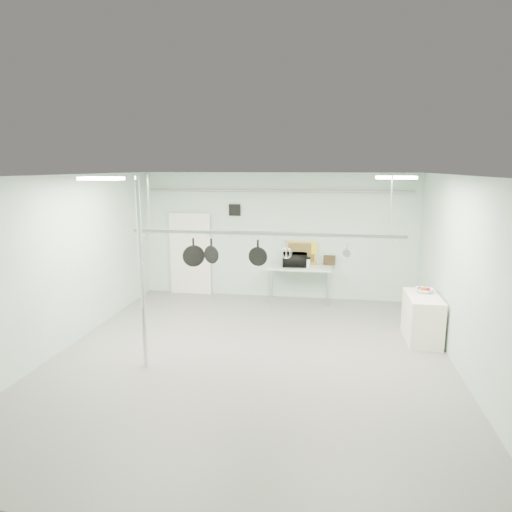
% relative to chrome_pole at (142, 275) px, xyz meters
% --- Properties ---
extents(floor, '(8.00, 8.00, 0.00)m').
position_rel_chrome_pole_xyz_m(floor, '(1.70, 0.60, -1.60)').
color(floor, gray).
rests_on(floor, ground).
extents(ceiling, '(7.00, 8.00, 0.02)m').
position_rel_chrome_pole_xyz_m(ceiling, '(1.70, 0.60, 1.59)').
color(ceiling, silver).
rests_on(ceiling, back_wall).
extents(back_wall, '(7.00, 0.02, 3.20)m').
position_rel_chrome_pole_xyz_m(back_wall, '(1.70, 4.59, 0.00)').
color(back_wall, silver).
rests_on(back_wall, floor).
extents(right_wall, '(0.02, 8.00, 3.20)m').
position_rel_chrome_pole_xyz_m(right_wall, '(5.19, 0.60, 0.00)').
color(right_wall, silver).
rests_on(right_wall, floor).
extents(door, '(1.10, 0.10, 2.20)m').
position_rel_chrome_pole_xyz_m(door, '(-0.60, 4.54, -0.55)').
color(door, silver).
rests_on(door, floor).
extents(wall_vent, '(0.30, 0.04, 0.30)m').
position_rel_chrome_pole_xyz_m(wall_vent, '(0.60, 4.57, 0.65)').
color(wall_vent, black).
rests_on(wall_vent, back_wall).
extents(conduit_pipe, '(6.60, 0.07, 0.07)m').
position_rel_chrome_pole_xyz_m(conduit_pipe, '(1.70, 4.50, 1.15)').
color(conduit_pipe, gray).
rests_on(conduit_pipe, back_wall).
extents(chrome_pole, '(0.08, 0.08, 3.20)m').
position_rel_chrome_pole_xyz_m(chrome_pole, '(0.00, 0.00, 0.00)').
color(chrome_pole, silver).
rests_on(chrome_pole, floor).
extents(prep_table, '(1.60, 0.70, 0.91)m').
position_rel_chrome_pole_xyz_m(prep_table, '(2.30, 4.20, -0.77)').
color(prep_table, '#AECDBE').
rests_on(prep_table, floor).
extents(side_cabinet, '(0.60, 1.20, 0.90)m').
position_rel_chrome_pole_xyz_m(side_cabinet, '(4.85, 2.00, -1.15)').
color(side_cabinet, white).
rests_on(side_cabinet, floor).
extents(pot_rack, '(4.80, 0.06, 1.00)m').
position_rel_chrome_pole_xyz_m(pot_rack, '(1.90, 0.90, 0.63)').
color(pot_rack, '#B7B7BC').
rests_on(pot_rack, ceiling).
extents(light_panel_left, '(0.65, 0.30, 0.05)m').
position_rel_chrome_pole_xyz_m(light_panel_left, '(-0.50, -0.20, 1.56)').
color(light_panel_left, white).
rests_on(light_panel_left, ceiling).
extents(light_panel_right, '(0.65, 0.30, 0.05)m').
position_rel_chrome_pole_xyz_m(light_panel_right, '(4.10, 1.20, 1.56)').
color(light_panel_right, white).
rests_on(light_panel_right, ceiling).
extents(microwave, '(0.62, 0.44, 0.33)m').
position_rel_chrome_pole_xyz_m(microwave, '(2.19, 4.21, -0.53)').
color(microwave, black).
rests_on(microwave, prep_table).
extents(coffee_canister, '(0.22, 0.22, 0.22)m').
position_rel_chrome_pole_xyz_m(coffee_canister, '(2.49, 4.13, -0.59)').
color(coffee_canister, white).
rests_on(coffee_canister, prep_table).
extents(painting_large, '(0.78, 0.16, 0.58)m').
position_rel_chrome_pole_xyz_m(painting_large, '(2.33, 4.50, -0.41)').
color(painting_large, gold).
rests_on(painting_large, prep_table).
extents(painting_small, '(0.30, 0.09, 0.25)m').
position_rel_chrome_pole_xyz_m(painting_small, '(3.04, 4.50, -0.57)').
color(painting_small, black).
rests_on(painting_small, prep_table).
extents(fruit_bowl, '(0.46, 0.46, 0.09)m').
position_rel_chrome_pole_xyz_m(fruit_bowl, '(4.89, 2.23, -0.66)').
color(fruit_bowl, white).
rests_on(fruit_bowl, side_cabinet).
extents(skillet_left, '(0.39, 0.20, 0.52)m').
position_rel_chrome_pole_xyz_m(skillet_left, '(0.61, 0.90, 0.23)').
color(skillet_left, black).
rests_on(skillet_left, pot_rack).
extents(skillet_mid, '(0.32, 0.19, 0.45)m').
position_rel_chrome_pole_xyz_m(skillet_mid, '(0.94, 0.90, 0.26)').
color(skillet_mid, black).
rests_on(skillet_mid, pot_rack).
extents(skillet_right, '(0.34, 0.10, 0.46)m').
position_rel_chrome_pole_xyz_m(skillet_right, '(1.79, 0.90, 0.25)').
color(skillet_right, black).
rests_on(skillet_right, pot_rack).
extents(whisk, '(0.25, 0.25, 0.33)m').
position_rel_chrome_pole_xyz_m(whisk, '(2.28, 0.90, 0.32)').
color(whisk, '#ABACB0').
rests_on(whisk, pot_rack).
extents(grater, '(0.10, 0.03, 0.23)m').
position_rel_chrome_pole_xyz_m(grater, '(2.77, 0.90, 0.37)').
color(grater, gold).
rests_on(grater, pot_rack).
extents(saucepan, '(0.15, 0.12, 0.25)m').
position_rel_chrome_pole_xyz_m(saucepan, '(3.32, 0.90, 0.36)').
color(saucepan, silver).
rests_on(saucepan, pot_rack).
extents(fruit_cluster, '(0.24, 0.24, 0.09)m').
position_rel_chrome_pole_xyz_m(fruit_cluster, '(4.89, 2.23, -0.62)').
color(fruit_cluster, maroon).
rests_on(fruit_cluster, fruit_bowl).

